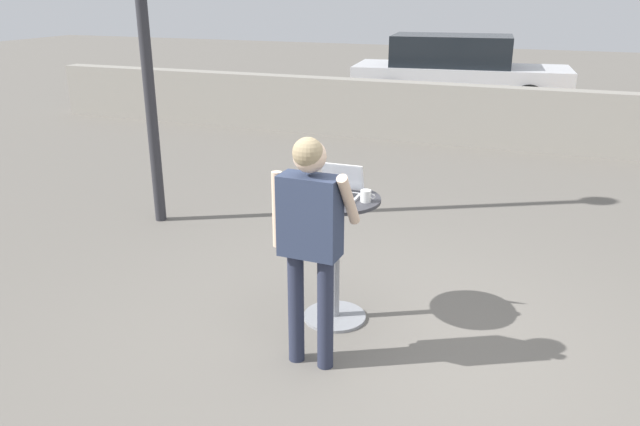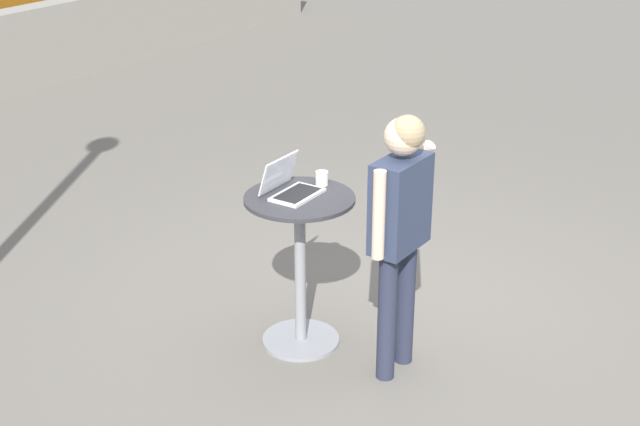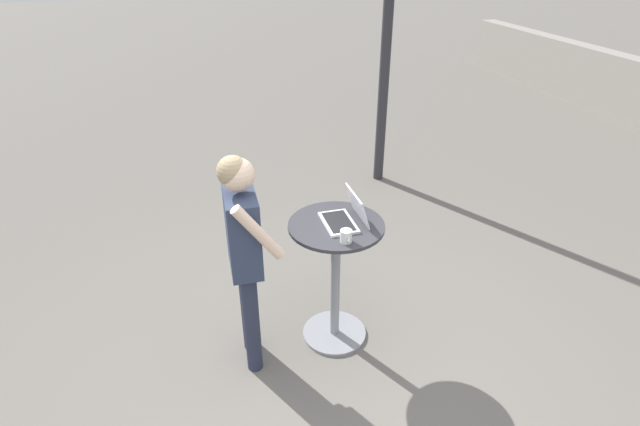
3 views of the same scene
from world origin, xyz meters
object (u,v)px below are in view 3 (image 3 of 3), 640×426
Objects in this scene: cafe_table at (335,270)px; standing_person at (243,241)px; coffee_mug at (346,236)px; laptop at (346,216)px.

standing_person is at bearing -85.35° from cafe_table.
laptop is at bearing 161.95° from coffee_mug.
cafe_table is 3.06× the size of laptop.
coffee_mug is (0.23, -0.01, 0.43)m from cafe_table.
laptop is at bearing 89.91° from cafe_table.
laptop reaches higher than coffee_mug.
standing_person is at bearing -85.79° from laptop.
standing_person is (0.05, -0.72, -0.04)m from laptop.
coffee_mug is (0.23, -0.08, -0.01)m from laptop.
standing_person is (-0.18, -0.64, -0.03)m from coffee_mug.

